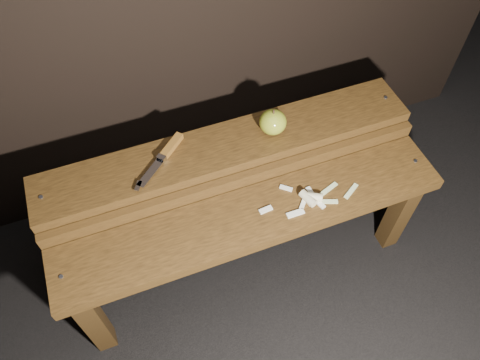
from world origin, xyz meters
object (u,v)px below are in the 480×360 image
object	(u,v)px
bench_front_tier	(254,228)
bench_rear_tier	(228,162)
apple	(273,122)
knife	(166,153)

from	to	relation	value
bench_front_tier	bench_rear_tier	bearing A→B (deg)	90.00
bench_rear_tier	bench_front_tier	bearing A→B (deg)	-90.00
apple	bench_rear_tier	bearing A→B (deg)	-178.35
knife	apple	bearing A→B (deg)	-4.03
bench_front_tier	bench_rear_tier	size ratio (longest dim) A/B	1.00
bench_front_tier	knife	size ratio (longest dim) A/B	6.33
bench_front_tier	knife	distance (m)	0.35
bench_rear_tier	apple	world-z (taller)	apple
bench_rear_tier	knife	world-z (taller)	knife
bench_rear_tier	apple	distance (m)	0.19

